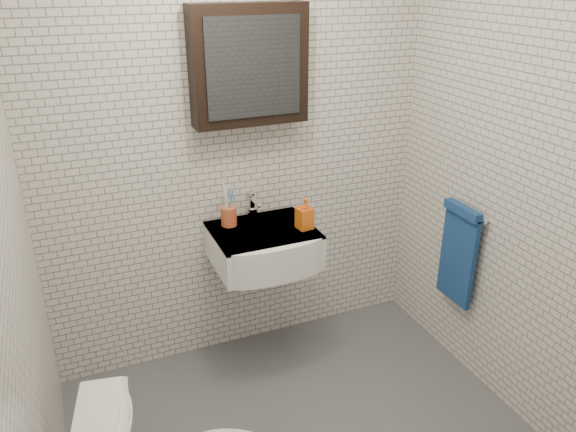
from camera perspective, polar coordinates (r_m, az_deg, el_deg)
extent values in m
cube|color=silver|center=(3.09, -5.07, 6.87)|extent=(2.20, 0.02, 2.50)
cube|color=silver|center=(1.52, 20.30, -14.59)|extent=(2.20, 0.02, 2.50)
cube|color=silver|center=(2.04, -26.11, -5.09)|extent=(0.02, 2.00, 2.50)
cube|color=silver|center=(2.85, 23.46, 3.40)|extent=(0.02, 2.00, 2.50)
cube|color=white|center=(3.10, -2.55, -3.03)|extent=(0.55, 0.45, 0.20)
cylinder|color=silver|center=(3.07, -2.71, -1.41)|extent=(0.31, 0.31, 0.02)
cylinder|color=silver|center=(3.07, -2.71, -1.27)|extent=(0.04, 0.04, 0.01)
cube|color=white|center=(3.05, -2.58, -1.44)|extent=(0.55, 0.45, 0.01)
cylinder|color=silver|center=(3.18, -3.63, 0.31)|extent=(0.06, 0.06, 0.06)
cylinder|color=silver|center=(3.16, -3.66, 1.31)|extent=(0.03, 0.03, 0.08)
cylinder|color=silver|center=(3.09, -3.30, 1.42)|extent=(0.02, 0.12, 0.02)
cube|color=silver|center=(3.16, -3.87, 2.42)|extent=(0.02, 0.09, 0.01)
cube|color=black|center=(2.94, -4.00, 15.02)|extent=(0.60, 0.14, 0.60)
cube|color=#3F444C|center=(2.87, -3.48, 14.81)|extent=(0.49, 0.01, 0.49)
cylinder|color=silver|center=(3.16, 17.66, 0.36)|extent=(0.02, 0.30, 0.02)
cylinder|color=silver|center=(3.26, 16.51, 1.26)|extent=(0.04, 0.02, 0.02)
cylinder|color=silver|center=(3.09, 19.45, -0.47)|extent=(0.04, 0.02, 0.02)
cube|color=navy|center=(3.26, 16.87, -4.02)|extent=(0.03, 0.26, 0.54)
cube|color=navy|center=(3.14, 17.34, 0.54)|extent=(0.05, 0.26, 0.05)
cylinder|color=#B8512E|center=(3.09, -6.03, -0.01)|extent=(0.11, 0.11, 0.11)
cylinder|color=white|center=(3.05, -6.32, 1.06)|extent=(0.02, 0.03, 0.20)
cylinder|color=#4794E3|center=(3.07, -5.80, 0.97)|extent=(0.02, 0.02, 0.18)
cylinder|color=white|center=(3.08, -6.27, 1.35)|extent=(0.02, 0.04, 0.21)
cylinder|color=#4794E3|center=(3.08, -5.80, 1.21)|extent=(0.03, 0.04, 0.19)
imported|color=orange|center=(3.03, 1.70, 0.28)|extent=(0.09, 0.09, 0.18)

